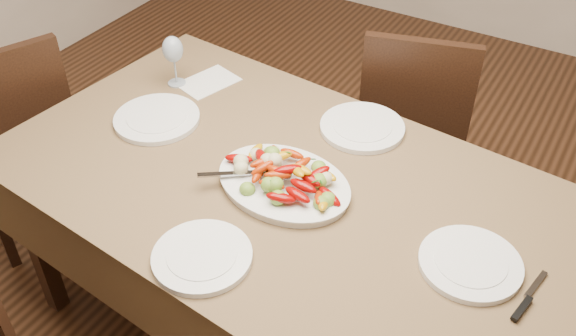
# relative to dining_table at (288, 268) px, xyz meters

# --- Properties ---
(dining_table) EXTENTS (1.94, 1.22, 0.76)m
(dining_table) POSITION_rel_dining_table_xyz_m (0.00, 0.00, 0.00)
(dining_table) COLOR brown
(dining_table) RESTS_ON ground
(chair_far) EXTENTS (0.52, 0.52, 0.95)m
(chair_far) POSITION_rel_dining_table_xyz_m (0.08, 0.90, 0.10)
(chair_far) COLOR black
(chair_far) RESTS_ON ground
(chair_left) EXTENTS (0.55, 0.55, 0.95)m
(chair_left) POSITION_rel_dining_table_xyz_m (-1.28, -0.04, 0.10)
(chair_left) COLOR black
(chair_left) RESTS_ON ground
(serving_platter) EXTENTS (0.45, 0.35, 0.02)m
(serving_platter) POSITION_rel_dining_table_xyz_m (-0.00, -0.02, 0.39)
(serving_platter) COLOR white
(serving_platter) RESTS_ON dining_table
(roasted_vegetables) EXTENTS (0.36, 0.26, 0.09)m
(roasted_vegetables) POSITION_rel_dining_table_xyz_m (-0.00, -0.02, 0.45)
(roasted_vegetables) COLOR #7B0402
(roasted_vegetables) RESTS_ON serving_platter
(serving_spoon) EXTENTS (0.23, 0.25, 0.03)m
(serving_spoon) POSITION_rel_dining_table_xyz_m (-0.07, -0.05, 0.43)
(serving_spoon) COLOR #9EA0A8
(serving_spoon) RESTS_ON serving_platter
(plate_left) EXTENTS (0.29, 0.29, 0.02)m
(plate_left) POSITION_rel_dining_table_xyz_m (-0.56, 0.05, 0.39)
(plate_left) COLOR white
(plate_left) RESTS_ON dining_table
(plate_right) EXTENTS (0.27, 0.27, 0.02)m
(plate_right) POSITION_rel_dining_table_xyz_m (0.58, -0.04, 0.39)
(plate_right) COLOR white
(plate_right) RESTS_ON dining_table
(plate_far) EXTENTS (0.28, 0.28, 0.02)m
(plate_far) POSITION_rel_dining_table_xyz_m (0.07, 0.37, 0.39)
(plate_far) COLOR white
(plate_far) RESTS_ON dining_table
(plate_near) EXTENTS (0.27, 0.27, 0.02)m
(plate_near) POSITION_rel_dining_table_xyz_m (-0.04, -0.38, 0.39)
(plate_near) COLOR white
(plate_near) RESTS_ON dining_table
(wine_glass) EXTENTS (0.08, 0.08, 0.20)m
(wine_glass) POSITION_rel_dining_table_xyz_m (-0.65, 0.28, 0.48)
(wine_glass) COLOR #8C99A5
(wine_glass) RESTS_ON dining_table
(menu_card) EXTENTS (0.20, 0.24, 0.00)m
(menu_card) POSITION_rel_dining_table_xyz_m (-0.55, 0.35, 0.38)
(menu_card) COLOR silver
(menu_card) RESTS_ON dining_table
(table_knife) EXTENTS (0.05, 0.20, 0.01)m
(table_knife) POSITION_rel_dining_table_xyz_m (0.74, -0.08, 0.38)
(table_knife) COLOR #9EA0A8
(table_knife) RESTS_ON dining_table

